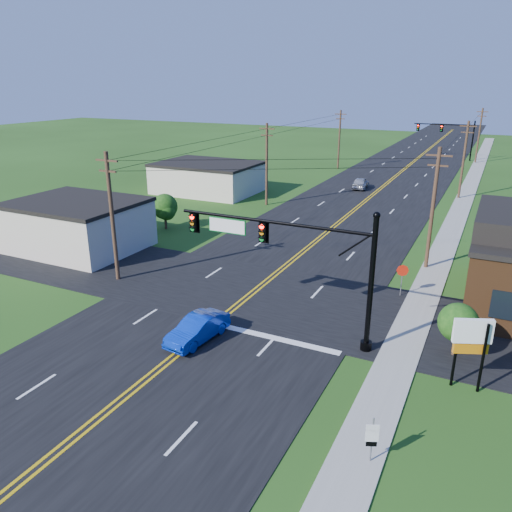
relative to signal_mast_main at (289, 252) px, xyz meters
The scene contains 21 objects.
ground 10.27m from the signal_mast_main, 118.47° to the right, with size 260.00×260.00×0.00m, color #1F3E11.
road_main 42.49m from the signal_mast_main, 95.90° to the left, with size 16.00×220.00×0.04m, color black.
road_cross 7.56m from the signal_mast_main, 137.32° to the left, with size 70.00×10.00×0.04m, color black.
sidewalk 32.93m from the signal_mast_main, 79.10° to the left, with size 2.00×160.00×0.08m, color gray.
signal_mast_main is the anchor object (origin of this frame).
signal_mast_far 72.00m from the signal_mast_main, 89.92° to the left, with size 10.98×0.60×7.48m.
cream_bldg_near 22.33m from the signal_mast_main, 164.29° to the left, with size 10.20×8.20×4.10m.
cream_bldg_far 38.12m from the signal_mast_main, 127.88° to the left, with size 12.20×9.20×3.70m.
utility_pole_left_a 13.98m from the signal_mast_main, behind, with size 1.80×0.28×9.00m.
utility_pole_left_b 30.34m from the signal_mast_main, 117.14° to the left, with size 1.80×0.28×9.00m.
utility_pole_left_c 55.74m from the signal_mast_main, 104.37° to the left, with size 1.80×0.28×9.00m.
utility_pole_right_a 15.03m from the signal_mast_main, 68.69° to the left, with size 1.80×0.28×9.00m.
utility_pole_right_b 40.37m from the signal_mast_main, 82.22° to the left, with size 1.80×0.28×9.00m.
utility_pole_right_c 70.21m from the signal_mast_main, 85.54° to the left, with size 1.80×0.28×9.00m.
shrub_corner 9.26m from the signal_mast_main, ahead, with size 2.00×2.00×2.86m.
tree_left 23.22m from the signal_mast_main, 142.64° to the left, with size 2.40×2.40×3.37m.
blue_car 6.45m from the signal_mast_main, 142.85° to the right, with size 1.44×4.13×1.36m, color #082EB5.
distant_car 41.03m from the signal_mast_main, 99.24° to the left, with size 1.71×4.24×1.45m, color #AFB0B4.
route_sign 11.03m from the signal_mast_main, 50.27° to the right, with size 0.46×0.22×1.97m.
stop_sign 9.70m from the signal_mast_main, 58.88° to the left, with size 0.75×0.28×2.19m.
pylon_sign 9.75m from the signal_mast_main, ahead, with size 1.67×0.88×3.51m.
Camera 1 is at (13.74, -15.22, 13.40)m, focal length 35.00 mm.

